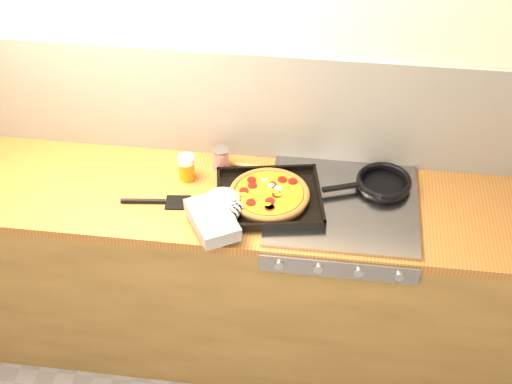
# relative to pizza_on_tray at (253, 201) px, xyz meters

# --- Properties ---
(room_shell) EXTENTS (3.20, 3.20, 3.20)m
(room_shell) POSITION_rel_pizza_on_tray_xyz_m (-0.10, 0.36, 0.21)
(room_shell) COLOR white
(room_shell) RESTS_ON ground
(counter_run) EXTENTS (3.20, 0.62, 0.90)m
(counter_run) POSITION_rel_pizza_on_tray_xyz_m (-0.10, 0.07, -0.49)
(counter_run) COLOR olive
(counter_run) RESTS_ON ground
(stovetop) EXTENTS (0.60, 0.56, 0.02)m
(stovetop) POSITION_rel_pizza_on_tray_xyz_m (0.35, 0.07, -0.04)
(stovetop) COLOR gray
(stovetop) RESTS_ON counter_run
(pizza_on_tray) EXTENTS (0.56, 0.55, 0.07)m
(pizza_on_tray) POSITION_rel_pizza_on_tray_xyz_m (0.00, 0.00, 0.00)
(pizza_on_tray) COLOR black
(pizza_on_tray) RESTS_ON stovetop
(frying_pan) EXTENTS (0.40, 0.29, 0.04)m
(frying_pan) POSITION_rel_pizza_on_tray_xyz_m (0.51, 0.19, -0.01)
(frying_pan) COLOR black
(frying_pan) RESTS_ON stovetop
(tomato_can) EXTENTS (0.08, 0.08, 0.10)m
(tomato_can) POSITION_rel_pizza_on_tray_xyz_m (-0.17, 0.24, 0.01)
(tomato_can) COLOR maroon
(tomato_can) RESTS_ON counter_run
(juice_glass) EXTENTS (0.09, 0.09, 0.11)m
(juice_glass) POSITION_rel_pizza_on_tray_xyz_m (-0.30, 0.16, 0.01)
(juice_glass) COLOR orange
(juice_glass) RESTS_ON counter_run
(wooden_spoon) EXTENTS (0.30, 0.06, 0.02)m
(wooden_spoon) POSITION_rel_pizza_on_tray_xyz_m (0.05, 0.25, -0.03)
(wooden_spoon) COLOR tan
(wooden_spoon) RESTS_ON counter_run
(black_spatula) EXTENTS (0.29, 0.10, 0.02)m
(black_spatula) POSITION_rel_pizza_on_tray_xyz_m (-0.39, -0.01, -0.04)
(black_spatula) COLOR black
(black_spatula) RESTS_ON counter_run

